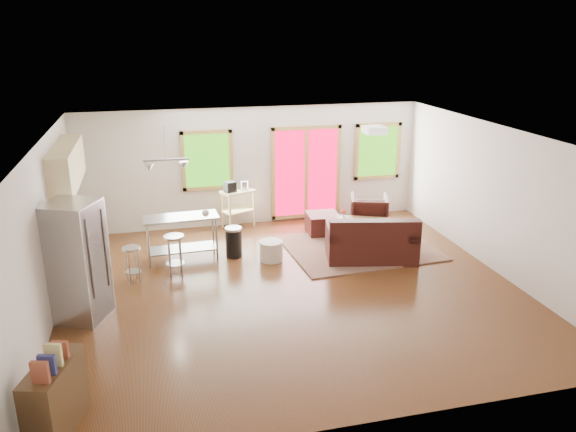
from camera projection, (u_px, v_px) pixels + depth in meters
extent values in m
cube|color=#391E0E|center=(292.00, 289.00, 9.50)|extent=(7.50, 7.00, 0.02)
cube|color=silver|center=(293.00, 136.00, 8.66)|extent=(7.50, 7.00, 0.02)
cube|color=beige|center=(253.00, 166.00, 12.31)|extent=(7.50, 0.02, 2.60)
cube|color=beige|center=(44.00, 235.00, 8.23)|extent=(0.02, 7.00, 2.60)
cube|color=beige|center=(498.00, 200.00, 9.94)|extent=(0.02, 7.00, 2.60)
cube|color=beige|center=(375.00, 320.00, 5.85)|extent=(7.50, 0.02, 2.60)
cube|color=#1F4E0B|center=(207.00, 160.00, 11.97)|extent=(0.94, 0.02, 1.14)
cube|color=#A17B3D|center=(206.00, 132.00, 11.78)|extent=(1.10, 0.05, 0.08)
cube|color=#A17B3D|center=(208.00, 188.00, 12.17)|extent=(1.10, 0.05, 0.08)
cube|color=#A17B3D|center=(183.00, 162.00, 11.86)|extent=(0.08, 0.05, 1.30)
cube|color=#A17B3D|center=(231.00, 159.00, 12.09)|extent=(0.08, 0.05, 1.30)
cube|color=#A20022|center=(306.00, 173.00, 12.60)|extent=(1.44, 0.02, 1.94)
cube|color=#A17B3D|center=(307.00, 128.00, 12.28)|extent=(1.60, 0.05, 0.08)
cube|color=#A17B3D|center=(306.00, 215.00, 12.92)|extent=(1.60, 0.05, 0.08)
cube|color=#A17B3D|center=(273.00, 175.00, 12.43)|extent=(0.08, 0.05, 2.10)
cube|color=#A17B3D|center=(338.00, 171.00, 12.77)|extent=(0.08, 0.05, 2.10)
cube|color=#A17B3D|center=(306.00, 173.00, 12.60)|extent=(0.08, 0.05, 1.94)
cube|color=#1F4E0B|center=(378.00, 151.00, 12.86)|extent=(0.94, 0.02, 1.14)
cube|color=#A17B3D|center=(379.00, 125.00, 12.67)|extent=(1.10, 0.05, 0.08)
cube|color=#A17B3D|center=(376.00, 177.00, 13.05)|extent=(1.10, 0.05, 0.08)
cube|color=#A17B3D|center=(357.00, 152.00, 12.74)|extent=(0.08, 0.05, 1.30)
cube|color=#A17B3D|center=(398.00, 150.00, 12.98)|extent=(0.08, 0.05, 1.30)
cube|color=#54633F|center=(360.00, 248.00, 11.20)|extent=(2.98, 2.37, 0.03)
cube|color=black|center=(371.00, 247.00, 10.68)|extent=(1.83, 1.29, 0.47)
cube|color=black|center=(375.00, 231.00, 10.20)|extent=(1.67, 0.58, 0.42)
cube|color=black|center=(333.00, 231.00, 10.57)|extent=(0.42, 0.97, 0.18)
cube|color=black|center=(409.00, 231.00, 10.60)|extent=(0.42, 0.97, 0.18)
cube|color=black|center=(352.00, 231.00, 10.63)|extent=(0.81, 0.75, 0.13)
cube|color=black|center=(390.00, 231.00, 10.65)|extent=(0.81, 0.75, 0.13)
cube|color=#392714|center=(362.00, 222.00, 11.47)|extent=(1.27, 1.03, 0.04)
cube|color=#392714|center=(338.00, 235.00, 11.38)|extent=(0.09, 0.09, 0.40)
cube|color=#392714|center=(384.00, 237.00, 11.25)|extent=(0.09, 0.09, 0.40)
cube|color=#392714|center=(340.00, 227.00, 11.84)|extent=(0.09, 0.09, 0.40)
cube|color=#392714|center=(384.00, 229.00, 11.71)|extent=(0.09, 0.09, 0.40)
imported|color=black|center=(369.00, 210.00, 12.29)|extent=(0.97, 0.94, 0.80)
cube|color=black|center=(323.00, 224.00, 11.98)|extent=(0.70, 0.70, 0.44)
cylinder|color=beige|center=(271.00, 251.00, 10.60)|extent=(0.57, 0.57, 0.38)
imported|color=silver|center=(343.00, 219.00, 11.45)|extent=(0.19, 0.20, 0.17)
sphere|color=#D04129|center=(345.00, 212.00, 11.43)|extent=(0.07, 0.07, 0.07)
sphere|color=#D04129|center=(342.00, 212.00, 11.38)|extent=(0.07, 0.07, 0.07)
sphere|color=#D04129|center=(343.00, 210.00, 11.43)|extent=(0.07, 0.07, 0.07)
imported|color=brown|center=(381.00, 220.00, 11.24)|extent=(0.20, 0.07, 0.27)
cube|color=tan|center=(84.00, 246.00, 10.13)|extent=(0.60, 2.20, 0.90)
cube|color=black|center=(81.00, 221.00, 9.98)|extent=(0.64, 2.24, 0.04)
cube|color=tan|center=(67.00, 165.00, 9.63)|extent=(0.36, 2.20, 0.70)
cylinder|color=#B7BABC|center=(78.00, 225.00, 9.49)|extent=(0.12, 0.12, 0.18)
cube|color=black|center=(83.00, 208.00, 10.31)|extent=(0.22, 0.18, 0.20)
cube|color=#B7BABC|center=(76.00, 262.00, 8.29)|extent=(0.96, 0.95, 1.83)
cube|color=gray|center=(98.00, 263.00, 8.22)|extent=(0.29, 0.62, 1.79)
cylinder|color=gray|center=(90.00, 260.00, 7.96)|extent=(0.03, 0.03, 1.22)
cylinder|color=gray|center=(106.00, 248.00, 8.38)|extent=(0.03, 0.03, 1.22)
cube|color=#B7BABC|center=(181.00, 217.00, 10.41)|extent=(1.39, 0.61, 0.04)
cube|color=gray|center=(183.00, 248.00, 10.61)|extent=(1.30, 0.53, 0.03)
cylinder|color=gray|center=(149.00, 247.00, 10.19)|extent=(0.04, 0.04, 0.83)
cylinder|color=gray|center=(217.00, 240.00, 10.52)|extent=(0.04, 0.04, 0.83)
cylinder|color=gray|center=(148.00, 239.00, 10.57)|extent=(0.04, 0.04, 0.83)
cylinder|color=gray|center=(213.00, 232.00, 10.91)|extent=(0.04, 0.04, 0.83)
imported|color=silver|center=(206.00, 213.00, 10.14)|extent=(0.16, 0.14, 0.13)
cylinder|color=#B7BABC|center=(131.00, 248.00, 9.55)|extent=(0.39, 0.39, 0.04)
cylinder|color=gray|center=(136.00, 263.00, 9.76)|extent=(0.03, 0.03, 0.61)
cylinder|color=gray|center=(126.00, 265.00, 9.67)|extent=(0.03, 0.03, 0.61)
cylinder|color=gray|center=(130.00, 268.00, 9.54)|extent=(0.03, 0.03, 0.61)
cylinder|color=gray|center=(139.00, 266.00, 9.63)|extent=(0.03, 0.03, 0.61)
cylinder|color=gray|center=(133.00, 271.00, 9.69)|extent=(0.35, 0.35, 0.01)
cylinder|color=#B7BABC|center=(174.00, 237.00, 9.78)|extent=(0.37, 0.37, 0.04)
cylinder|color=gray|center=(180.00, 254.00, 10.01)|extent=(0.03, 0.03, 0.71)
cylinder|color=gray|center=(169.00, 255.00, 9.96)|extent=(0.03, 0.03, 0.71)
cylinder|color=gray|center=(170.00, 259.00, 9.78)|extent=(0.03, 0.03, 0.71)
cylinder|color=gray|center=(181.00, 258.00, 9.84)|extent=(0.03, 0.03, 0.71)
cylinder|color=gray|center=(176.00, 263.00, 9.94)|extent=(0.34, 0.34, 0.02)
cylinder|color=black|center=(234.00, 243.00, 10.75)|extent=(0.36, 0.36, 0.55)
cylinder|color=#B7BABC|center=(233.00, 229.00, 10.66)|extent=(0.37, 0.37, 0.05)
cube|color=tan|center=(237.00, 191.00, 12.13)|extent=(0.82, 0.68, 0.04)
cube|color=tan|center=(238.00, 210.00, 12.27)|extent=(0.77, 0.64, 0.03)
cube|color=tan|center=(230.00, 214.00, 11.96)|extent=(0.05, 0.05, 0.84)
cube|color=tan|center=(254.00, 209.00, 12.29)|extent=(0.05, 0.05, 0.84)
cube|color=tan|center=(222.00, 210.00, 12.24)|extent=(0.05, 0.05, 0.84)
cube|color=tan|center=(245.00, 205.00, 12.57)|extent=(0.05, 0.05, 0.84)
cube|color=black|center=(230.00, 187.00, 11.99)|extent=(0.28, 0.27, 0.22)
cylinder|color=#B7BABC|center=(244.00, 185.00, 12.20)|extent=(0.21, 0.21, 0.18)
cube|color=#392714|center=(55.00, 397.00, 6.06)|extent=(0.60, 0.97, 0.80)
cube|color=brown|center=(40.00, 372.00, 5.61)|extent=(0.19, 0.10, 0.24)
cube|color=navy|center=(47.00, 365.00, 5.75)|extent=(0.19, 0.10, 0.22)
cube|color=tan|center=(53.00, 355.00, 5.89)|extent=(0.19, 0.10, 0.26)
cube|color=brown|center=(60.00, 350.00, 6.04)|extent=(0.19, 0.10, 0.20)
cube|color=white|center=(374.00, 130.00, 9.60)|extent=(0.35, 0.35, 0.12)
cylinder|color=gray|center=(165.00, 143.00, 9.71)|extent=(0.02, 0.02, 0.60)
cube|color=gray|center=(166.00, 160.00, 9.81)|extent=(0.80, 0.04, 0.03)
cone|color=#B7BABC|center=(149.00, 167.00, 9.78)|extent=(0.18, 0.18, 0.14)
cone|color=#B7BABC|center=(184.00, 166.00, 9.91)|extent=(0.18, 0.18, 0.14)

